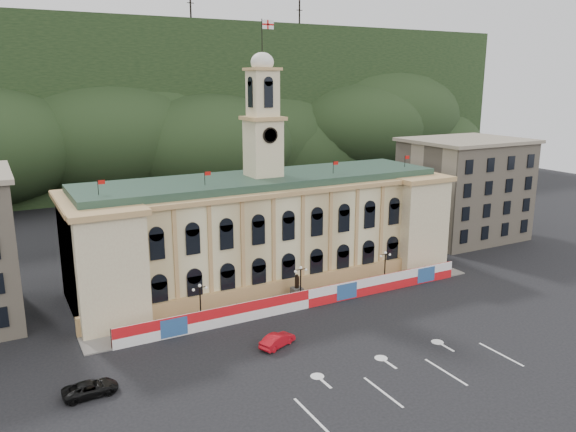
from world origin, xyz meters
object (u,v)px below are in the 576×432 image
lamp_center (301,281)px  red_sedan (277,340)px  black_suv (90,389)px  statue (297,292)px

lamp_center → red_sedan: 13.20m
lamp_center → black_suv: (-28.68, -10.33, -2.36)m
statue → red_sedan: statue is taller
red_sedan → black_suv: red_sedan is taller
statue → red_sedan: 13.77m
statue → red_sedan: (-8.54, -10.79, -0.43)m
statue → red_sedan: size_ratio=0.77×
statue → lamp_center: size_ratio=0.72×
red_sedan → statue: bearing=-60.6°
red_sedan → black_suv: 20.15m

